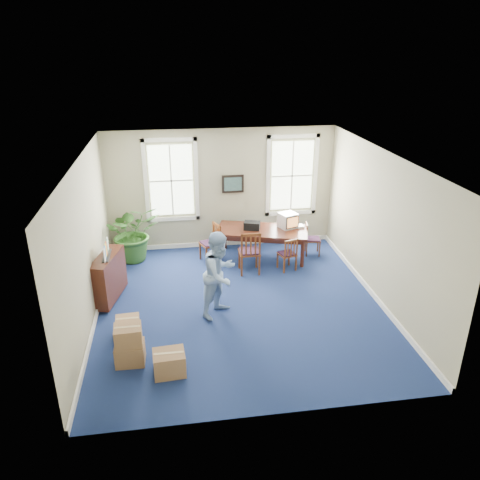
{
  "coord_description": "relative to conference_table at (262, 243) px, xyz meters",
  "views": [
    {
      "loc": [
        -1.28,
        -8.59,
        5.21
      ],
      "look_at": [
        0.1,
        0.6,
        1.25
      ],
      "focal_mm": 35.0,
      "sensor_mm": 36.0,
      "label": 1
    }
  ],
  "objects": [
    {
      "name": "baseboard_back",
      "position": [
        -0.93,
        0.93,
        -0.33
      ],
      "size": [
        6.0,
        0.04,
        0.12
      ],
      "primitive_type": "cube",
      "color": "white",
      "rests_on": "ground"
    },
    {
      "name": "equipment_bag",
      "position": [
        -0.26,
        0.05,
        0.49
      ],
      "size": [
        0.46,
        0.37,
        0.2
      ],
      "primitive_type": "cube",
      "rotation": [
        0.0,
        0.0,
        -0.3
      ],
      "color": "black",
      "rests_on": "conference_table"
    },
    {
      "name": "man",
      "position": [
        -1.37,
        -2.55,
        0.51
      ],
      "size": [
        1.1,
        1.11,
        1.8
      ],
      "primitive_type": "imported",
      "rotation": [
        0.0,
        0.0,
        0.81
      ],
      "color": "#8AAAD5",
      "rests_on": "ground"
    },
    {
      "name": "conference_table",
      "position": [
        0.0,
        0.0,
        0.0
      ],
      "size": [
        2.5,
        1.65,
        0.78
      ],
      "primitive_type": null,
      "rotation": [
        0.0,
        0.0,
        -0.29
      ],
      "color": "#451C11",
      "rests_on": "ground"
    },
    {
      "name": "credenza",
      "position": [
        -3.68,
        -1.65,
        0.1
      ],
      "size": [
        0.65,
        1.3,
        0.99
      ],
      "primitive_type": "cube",
      "rotation": [
        0.0,
        0.0,
        -0.24
      ],
      "color": "#451C11",
      "rests_on": "ground"
    },
    {
      "name": "crt_tv",
      "position": [
        0.68,
        0.05,
        0.58
      ],
      "size": [
        0.56,
        0.58,
        0.38
      ],
      "primitive_type": null,
      "rotation": [
        0.0,
        0.0,
        0.37
      ],
      "color": "#B7B7BC",
      "rests_on": "conference_table"
    },
    {
      "name": "baseboard_left",
      "position": [
        -3.9,
        -2.29,
        -0.33
      ],
      "size": [
        0.04,
        6.5,
        0.12
      ],
      "primitive_type": "cube",
      "color": "white",
      "rests_on": "ground"
    },
    {
      "name": "ceiling",
      "position": [
        -0.93,
        -2.29,
        2.81
      ],
      "size": [
        6.5,
        6.5,
        0.0
      ],
      "primitive_type": "plane",
      "rotation": [
        3.14,
        0.0,
        0.0
      ],
      "color": "white",
      "rests_on": "ground"
    },
    {
      "name": "chair_near_right",
      "position": [
        0.47,
        -0.78,
        0.04
      ],
      "size": [
        0.48,
        0.48,
        0.86
      ],
      "primitive_type": null,
      "rotation": [
        0.0,
        0.0,
        3.43
      ],
      "color": "brown",
      "rests_on": "ground"
    },
    {
      "name": "wall_front",
      "position": [
        -0.93,
        -5.54,
        1.21
      ],
      "size": [
        6.5,
        0.0,
        6.5
      ],
      "primitive_type": "plane",
      "rotation": [
        -1.57,
        0.0,
        0.0
      ],
      "color": "tan",
      "rests_on": "ground"
    },
    {
      "name": "wall_right",
      "position": [
        2.07,
        -2.29,
        1.21
      ],
      "size": [
        0.0,
        6.5,
        6.5
      ],
      "primitive_type": "plane",
      "rotation": [
        1.57,
        0.0,
        -1.57
      ],
      "color": "tan",
      "rests_on": "ground"
    },
    {
      "name": "baseboard_right",
      "position": [
        2.04,
        -2.29,
        -0.33
      ],
      "size": [
        0.04,
        6.5,
        0.12
      ],
      "primitive_type": "cube",
      "color": "white",
      "rests_on": "ground"
    },
    {
      "name": "floor",
      "position": [
        -0.93,
        -2.29,
        -0.39
      ],
      "size": [
        6.5,
        6.5,
        0.0
      ],
      "primitive_type": "plane",
      "color": "navy",
      "rests_on": "ground"
    },
    {
      "name": "wall_left",
      "position": [
        -3.93,
        -2.29,
        1.21
      ],
      "size": [
        0.0,
        6.5,
        6.5
      ],
      "primitive_type": "plane",
      "rotation": [
        1.57,
        0.0,
        1.57
      ],
      "color": "tan",
      "rests_on": "ground"
    },
    {
      "name": "wall_back",
      "position": [
        -0.93,
        0.96,
        1.21
      ],
      "size": [
        6.5,
        0.0,
        6.5
      ],
      "primitive_type": "plane",
      "rotation": [
        1.57,
        0.0,
        0.0
      ],
      "color": "tan",
      "rests_on": "ground"
    },
    {
      "name": "chair_end_left",
      "position": [
        -1.36,
        0.0,
        0.1
      ],
      "size": [
        0.57,
        0.57,
        0.98
      ],
      "primitive_type": null,
      "rotation": [
        0.0,
        0.0,
        -1.2
      ],
      "color": "brown",
      "rests_on": "ground"
    },
    {
      "name": "cardboard_boxes",
      "position": [
        -2.92,
        -3.85,
        -0.01
      ],
      "size": [
        1.36,
        1.36,
        0.77
      ],
      "primitive_type": null,
      "rotation": [
        0.0,
        0.0,
        0.01
      ],
      "color": "#9E714A",
      "rests_on": "ground"
    },
    {
      "name": "window_left",
      "position": [
        -2.23,
        0.94,
        1.51
      ],
      "size": [
        1.4,
        0.12,
        2.2
      ],
      "primitive_type": null,
      "color": "white",
      "rests_on": "ground"
    },
    {
      "name": "brochure_rack",
      "position": [
        -3.66,
        -1.65,
        0.76
      ],
      "size": [
        0.41,
        0.72,
        0.32
      ],
      "primitive_type": null,
      "rotation": [
        0.0,
        0.0,
        0.41
      ],
      "color": "#99999E",
      "rests_on": "credenza"
    },
    {
      "name": "potted_plant",
      "position": [
        -3.26,
        0.37,
        0.36
      ],
      "size": [
        1.58,
        1.45,
        1.49
      ],
      "primitive_type": "imported",
      "rotation": [
        0.0,
        0.0,
        0.24
      ],
      "color": "#2E5D21",
      "rests_on": "ground"
    },
    {
      "name": "game_console",
      "position": [
        0.99,
        0.0,
        0.42
      ],
      "size": [
        0.2,
        0.24,
        0.05
      ],
      "primitive_type": "cube",
      "rotation": [
        0.0,
        0.0,
        0.09
      ],
      "color": "white",
      "rests_on": "conference_table"
    },
    {
      "name": "chair_near_left",
      "position": [
        -0.47,
        -0.78,
        0.16
      ],
      "size": [
        0.5,
        0.5,
        1.1
      ],
      "primitive_type": null,
      "rotation": [
        0.0,
        0.0,
        3.13
      ],
      "color": "brown",
      "rests_on": "ground"
    },
    {
      "name": "chair_end_right",
      "position": [
        1.36,
        0.0,
        0.04
      ],
      "size": [
        0.45,
        0.45,
        0.86
      ],
      "primitive_type": null,
      "rotation": [
        0.0,
        0.0,
        1.4
      ],
      "color": "brown",
      "rests_on": "ground"
    },
    {
      "name": "wall_picture",
      "position": [
        -0.63,
        0.91,
        1.36
      ],
      "size": [
        0.58,
        0.06,
        0.48
      ],
      "primitive_type": null,
      "color": "black",
      "rests_on": "ground"
    },
    {
      "name": "window_right",
      "position": [
        0.97,
        0.94,
        1.51
      ],
      "size": [
        1.4,
        0.12,
        2.2
      ],
      "primitive_type": null,
      "color": "white",
      "rests_on": "ground"
    }
  ]
}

